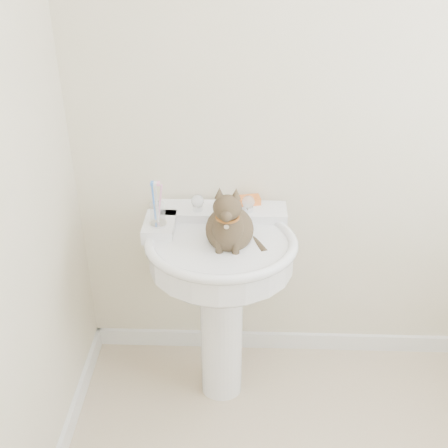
{
  "coord_description": "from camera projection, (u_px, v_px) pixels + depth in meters",
  "views": [
    {
      "loc": [
        -0.38,
        -1.05,
        1.98
      ],
      "look_at": [
        -0.45,
        0.8,
        0.89
      ],
      "focal_mm": 45.0,
      "sensor_mm": 36.0,
      "label": 1
    }
  ],
  "objects": [
    {
      "name": "baseboard_back",
      "position": [
        315.0,
        341.0,
        2.82
      ],
      "size": [
        2.2,
        0.02,
        0.09
      ],
      "primitive_type": "cube",
      "color": "white",
      "rests_on": "floor"
    },
    {
      "name": "wall_back",
      "position": [
        339.0,
        109.0,
        2.22
      ],
      "size": [
        2.2,
        0.0,
        2.5
      ],
      "primitive_type": null,
      "color": "beige",
      "rests_on": "ground"
    },
    {
      "name": "toothbrush_cup",
      "position": [
        158.0,
        214.0,
        2.21
      ],
      "size": [
        0.07,
        0.07,
        0.19
      ],
      "rotation": [
        0.0,
        0.0,
        -0.06
      ],
      "color": "silver",
      "rests_on": "pedestal_sink"
    },
    {
      "name": "cat",
      "position": [
        229.0,
        227.0,
        2.15
      ],
      "size": [
        0.21,
        0.26,
        0.38
      ],
      "rotation": [
        0.0,
        0.0,
        -0.06
      ],
      "color": "#4F4228",
      "rests_on": "pedestal_sink"
    },
    {
      "name": "soap_bar",
      "position": [
        249.0,
        200.0,
        2.38
      ],
      "size": [
        0.1,
        0.07,
        0.03
      ],
      "primitive_type": "cube",
      "rotation": [
        0.0,
        0.0,
        0.21
      ],
      "color": "orange",
      "rests_on": "pedestal_sink"
    },
    {
      "name": "faucet",
      "position": [
        223.0,
        204.0,
        2.29
      ],
      "size": [
        0.28,
        0.12,
        0.14
      ],
      "color": "silver",
      "rests_on": "pedestal_sink"
    },
    {
      "name": "pedestal_sink",
      "position": [
        221.0,
        270.0,
        2.27
      ],
      "size": [
        0.62,
        0.6,
        0.85
      ],
      "color": "white",
      "rests_on": "floor"
    }
  ]
}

